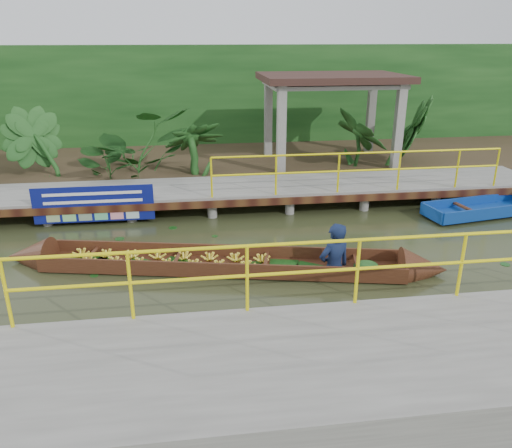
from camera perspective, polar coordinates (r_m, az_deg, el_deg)
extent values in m
plane|color=#2B3219|center=(10.34, 1.40, -4.04)|extent=(80.00, 80.00, 0.00)
cube|color=#332A19|center=(17.32, -2.58, 7.06)|extent=(30.00, 8.00, 0.45)
cube|color=slate|center=(13.41, -0.98, 4.17)|extent=(16.00, 2.00, 0.15)
cube|color=black|center=(12.49, -0.42, 2.51)|extent=(16.00, 0.12, 0.18)
cylinder|color=#FFEB0D|center=(12.86, 11.90, 7.95)|extent=(7.50, 0.05, 0.05)
cylinder|color=#FFEB0D|center=(12.96, 11.76, 6.01)|extent=(7.50, 0.05, 0.05)
cylinder|color=#FFEB0D|center=(12.97, 11.74, 5.80)|extent=(0.05, 0.05, 1.00)
cylinder|color=slate|center=(13.41, -26.87, 0.59)|extent=(0.24, 0.24, 0.55)
cylinder|color=slate|center=(14.86, -25.04, 2.71)|extent=(0.24, 0.24, 0.55)
cylinder|color=slate|center=(12.88, -18.47, 1.05)|extent=(0.24, 0.24, 0.55)
cylinder|color=slate|center=(14.38, -17.42, 3.19)|extent=(0.24, 0.24, 0.55)
cylinder|color=slate|center=(12.65, -9.55, 1.51)|extent=(0.24, 0.24, 0.55)
cylinder|color=slate|center=(14.18, -9.43, 3.63)|extent=(0.24, 0.24, 0.55)
cylinder|color=slate|center=(12.74, -0.53, 1.94)|extent=(0.24, 0.24, 0.55)
cylinder|color=slate|center=(14.25, -1.36, 4.00)|extent=(0.24, 0.24, 0.55)
cylinder|color=slate|center=(13.13, 8.16, 2.30)|extent=(0.24, 0.24, 0.55)
cylinder|color=slate|center=(14.60, 6.48, 4.29)|extent=(0.24, 0.24, 0.55)
cylinder|color=slate|center=(13.80, 16.19, 2.60)|extent=(0.24, 0.24, 0.55)
cylinder|color=slate|center=(15.21, 13.83, 4.49)|extent=(0.24, 0.24, 0.55)
cylinder|color=slate|center=(14.72, 23.34, 2.81)|extent=(0.24, 0.24, 0.55)
cylinder|color=slate|center=(16.04, 20.52, 4.60)|extent=(0.24, 0.24, 0.55)
cylinder|color=slate|center=(12.74, -0.53, 1.94)|extent=(0.24, 0.24, 0.55)
cube|color=slate|center=(6.95, 15.75, -15.70)|extent=(18.00, 2.40, 0.70)
cylinder|color=#FFEB0D|center=(7.22, 13.29, -1.70)|extent=(10.00, 0.05, 0.05)
cylinder|color=#FFEB0D|center=(7.40, 13.00, -4.92)|extent=(10.00, 0.05, 0.05)
cylinder|color=#FFEB0D|center=(7.42, 12.97, -5.26)|extent=(0.05, 0.05, 1.00)
cube|color=slate|center=(14.87, 2.91, 10.17)|extent=(0.25, 0.25, 2.80)
cube|color=slate|center=(15.93, 15.95, 10.13)|extent=(0.25, 0.25, 2.80)
cube|color=slate|center=(17.19, 1.41, 11.65)|extent=(0.25, 0.25, 2.80)
cube|color=slate|center=(18.12, 12.96, 11.61)|extent=(0.25, 0.25, 2.80)
cube|color=slate|center=(16.26, 8.67, 15.52)|extent=(4.00, 2.60, 0.12)
cube|color=#351F1A|center=(16.25, 8.70, 16.22)|extent=(4.40, 3.00, 0.20)
cube|color=#133D13|center=(19.45, -3.39, 13.89)|extent=(30.00, 0.80, 4.00)
cube|color=#351A0E|center=(9.93, -3.97, -4.83)|extent=(7.10, 2.33, 0.05)
cube|color=#351A0E|center=(10.28, -3.65, -3.15)|extent=(6.93, 1.52, 0.30)
cube|color=#351A0E|center=(9.49, -4.36, -5.31)|extent=(6.93, 1.52, 0.30)
cone|color=#351A0E|center=(11.14, -24.49, -3.45)|extent=(1.04, 1.01, 0.85)
cone|color=#351A0E|center=(10.15, 18.65, -4.92)|extent=(1.04, 1.01, 0.85)
ellipsoid|color=#133D13|center=(9.92, 12.47, -4.78)|extent=(0.56, 0.48, 0.23)
imported|color=#101B3B|center=(9.50, 9.19, 0.05)|extent=(0.79, 0.64, 1.88)
cube|color=navy|center=(14.00, 24.27, 1.28)|extent=(3.06, 1.37, 0.10)
cube|color=navy|center=(14.28, 23.20, 2.30)|extent=(2.93, 0.55, 0.30)
cube|color=navy|center=(13.66, 25.54, 1.14)|extent=(2.93, 0.55, 0.30)
cube|color=navy|center=(13.05, 19.45, 1.16)|extent=(0.21, 0.88, 0.30)
cube|color=black|center=(13.64, 22.81, 1.71)|extent=(0.25, 0.89, 0.05)
cube|color=navy|center=(12.54, -18.04, 2.17)|extent=(2.83, 0.03, 0.88)
cube|color=white|center=(12.45, -18.19, 3.31)|extent=(2.30, 0.01, 0.07)
cube|color=white|center=(12.50, -18.09, 2.44)|extent=(2.30, 0.01, 0.07)
imported|color=#133D13|center=(15.46, -23.92, 7.79)|extent=(1.40, 1.40, 1.75)
imported|color=#133D13|center=(14.97, -14.62, 8.52)|extent=(1.40, 1.40, 1.75)
imported|color=#133D13|center=(14.87, -6.86, 8.96)|extent=(1.40, 1.40, 1.75)
imported|color=#133D13|center=(15.76, 11.87, 9.35)|extent=(1.40, 1.40, 1.75)
imported|color=#133D13|center=(16.32, 16.91, 9.28)|extent=(1.40, 1.40, 1.75)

